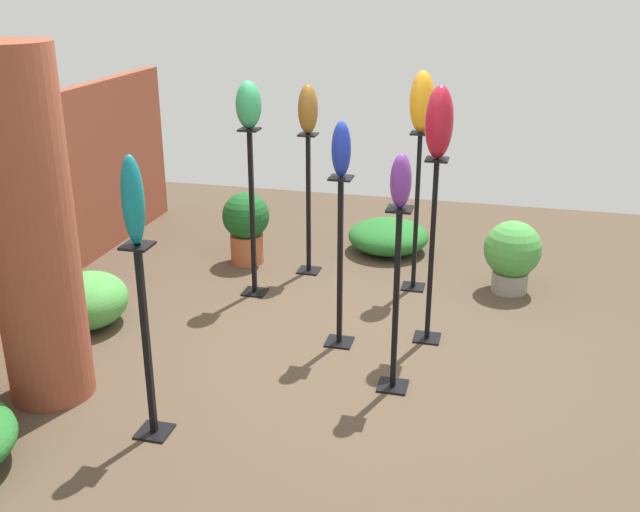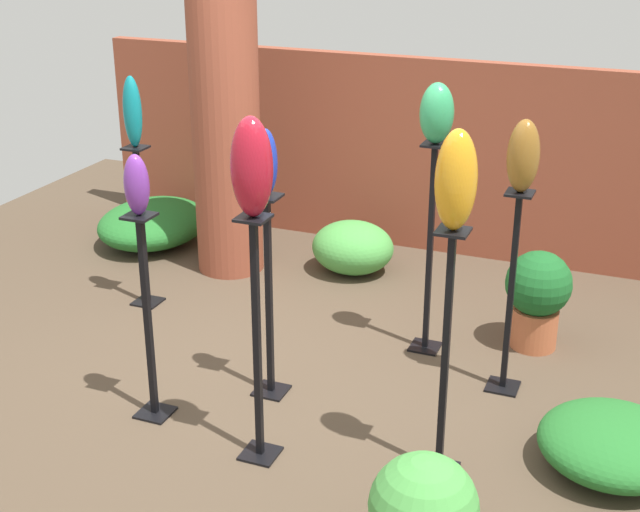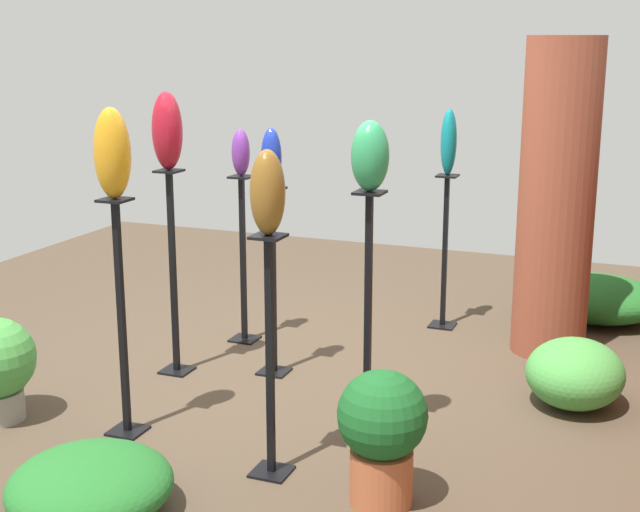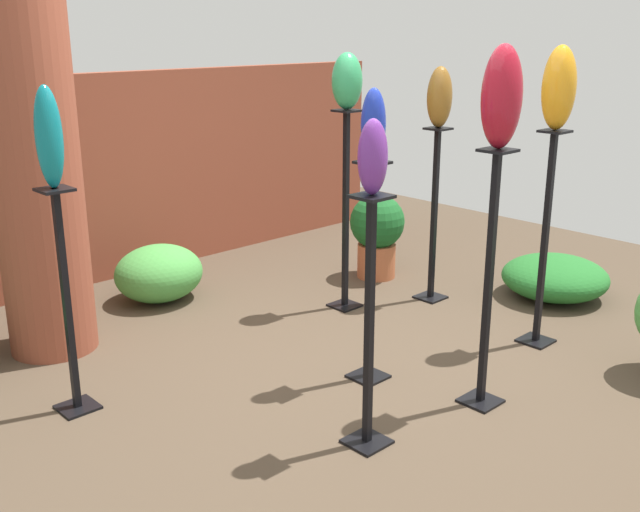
% 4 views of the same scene
% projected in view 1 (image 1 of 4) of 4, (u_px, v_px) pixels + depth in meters
% --- Properties ---
extents(ground_plane, '(8.00, 8.00, 0.00)m').
position_uv_depth(ground_plane, '(329.00, 344.00, 5.67)').
color(ground_plane, '#4C3D2D').
extents(brick_wall_back, '(5.60, 0.12, 1.66)m').
position_uv_depth(brick_wall_back, '(4.00, 214.00, 5.98)').
color(brick_wall_back, brown).
rests_on(brick_wall_back, ground).
extents(brick_pillar, '(0.54, 0.54, 2.28)m').
position_uv_depth(brick_pillar, '(31.00, 232.00, 4.62)').
color(brick_pillar, brown).
rests_on(brick_pillar, ground).
extents(pedestal_amber, '(0.20, 0.20, 1.40)m').
position_uv_depth(pedestal_amber, '(416.00, 219.00, 6.45)').
color(pedestal_amber, black).
rests_on(pedestal_amber, ground).
extents(pedestal_jade, '(0.20, 0.20, 1.45)m').
position_uv_depth(pedestal_jade, '(252.00, 220.00, 6.33)').
color(pedestal_jade, black).
rests_on(pedestal_jade, ground).
extents(pedestal_ruby, '(0.20, 0.20, 1.42)m').
position_uv_depth(pedestal_ruby, '(431.00, 259.00, 5.52)').
color(pedestal_ruby, black).
rests_on(pedestal_ruby, ground).
extents(pedestal_cobalt, '(0.20, 0.20, 1.30)m').
position_uv_depth(pedestal_cobalt, '(340.00, 270.00, 5.48)').
color(pedestal_cobalt, black).
rests_on(pedestal_cobalt, ground).
extents(pedestal_bronze, '(0.20, 0.20, 1.31)m').
position_uv_depth(pedestal_bronze, '(309.00, 210.00, 6.83)').
color(pedestal_bronze, black).
rests_on(pedestal_bronze, ground).
extents(pedestal_teal, '(0.20, 0.20, 1.23)m').
position_uv_depth(pedestal_teal, '(147.00, 351.00, 4.39)').
color(pedestal_teal, black).
rests_on(pedestal_teal, ground).
extents(pedestal_violet, '(0.20, 0.20, 1.28)m').
position_uv_depth(pedestal_violet, '(396.00, 309.00, 4.88)').
color(pedestal_violet, black).
rests_on(pedestal_violet, ground).
extents(art_vase_amber, '(0.20, 0.20, 0.50)m').
position_uv_depth(art_vase_amber, '(422.00, 102.00, 6.09)').
color(art_vase_amber, orange).
rests_on(art_vase_amber, pedestal_amber).
extents(art_vase_jade, '(0.22, 0.21, 0.38)m').
position_uv_depth(art_vase_jade, '(249.00, 105.00, 5.99)').
color(art_vase_jade, '#2D9356').
rests_on(art_vase_jade, pedestal_jade).
extents(art_vase_ruby, '(0.21, 0.20, 0.51)m').
position_uv_depth(art_vase_ruby, '(439.00, 122.00, 5.16)').
color(art_vase_ruby, maroon).
rests_on(art_vase_ruby, pedestal_ruby).
extents(art_vase_cobalt, '(0.14, 0.14, 0.39)m').
position_uv_depth(art_vase_cobalt, '(341.00, 149.00, 5.16)').
color(art_vase_cobalt, '#192D9E').
rests_on(art_vase_cobalt, pedestal_cobalt).
extents(art_vase_bronze, '(0.19, 0.18, 0.43)m').
position_uv_depth(art_vase_bronze, '(308.00, 109.00, 6.50)').
color(art_vase_bronze, brown).
rests_on(art_vase_bronze, pedestal_bronze).
extents(art_vase_teal, '(0.14, 0.12, 0.51)m').
position_uv_depth(art_vase_teal, '(133.00, 200.00, 4.06)').
color(art_vase_teal, '#0F727A').
rests_on(art_vase_teal, pedestal_teal).
extents(art_vase_violet, '(0.14, 0.13, 0.34)m').
position_uv_depth(art_vase_violet, '(401.00, 181.00, 4.57)').
color(art_vase_violet, '#6B2D8C').
rests_on(art_vase_violet, pedestal_violet).
extents(potted_plant_back_center, '(0.50, 0.50, 0.64)m').
position_uv_depth(potted_plant_back_center, '(512.00, 253.00, 6.49)').
color(potted_plant_back_center, gray).
rests_on(potted_plant_back_center, ground).
extents(potted_plant_front_left, '(0.45, 0.45, 0.70)m').
position_uv_depth(potted_plant_front_left, '(246.00, 224.00, 7.12)').
color(potted_plant_front_left, '#B25B38').
rests_on(potted_plant_front_left, ground).
extents(foliage_bed_west, '(0.68, 0.61, 0.43)m').
position_uv_depth(foliage_bed_west, '(88.00, 300.00, 5.90)').
color(foliage_bed_west, '#479942').
rests_on(foliage_bed_west, ground).
extents(foliage_bed_center, '(0.81, 0.80, 0.32)m').
position_uv_depth(foliage_bed_center, '(388.00, 236.00, 7.49)').
color(foliage_bed_center, '#236B28').
rests_on(foliage_bed_center, ground).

